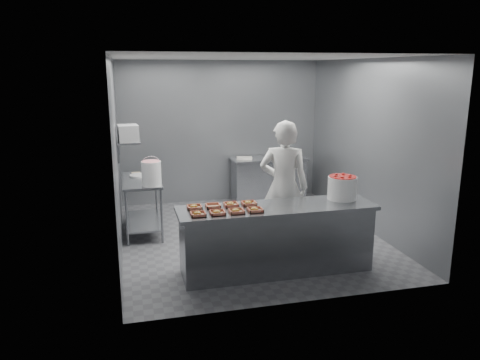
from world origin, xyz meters
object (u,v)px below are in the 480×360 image
(tray_3, at_px, (255,210))
(tray_1, at_px, (217,212))
(tray_2, at_px, (236,211))
(worker, at_px, (284,187))
(tray_7, at_px, (249,203))
(strawberry_tub, at_px, (342,187))
(glaze_bucket, at_px, (151,173))
(tray_4, at_px, (194,207))
(back_counter, at_px, (268,179))
(prep_table, at_px, (142,198))
(tray_5, at_px, (213,206))
(appliance, at_px, (128,133))
(service_counter, at_px, (276,239))
(tray_6, at_px, (231,204))
(tray_0, at_px, (198,214))

(tray_3, bearing_deg, tray_1, 180.00)
(tray_2, relative_size, worker, 0.10)
(tray_7, xyz_separation_m, strawberry_tub, (1.31, -0.04, 0.15))
(worker, distance_m, glaze_bucket, 2.02)
(tray_4, xyz_separation_m, worker, (1.39, 0.54, 0.04))
(tray_7, distance_m, glaze_bucket, 1.80)
(back_counter, distance_m, tray_1, 3.84)
(tray_2, height_order, tray_7, same)
(prep_table, height_order, tray_7, tray_7)
(tray_5, distance_m, appliance, 1.98)
(worker, bearing_deg, prep_table, -8.30)
(service_counter, xyz_separation_m, back_counter, (0.90, 3.25, -0.00))
(tray_4, height_order, worker, worker)
(back_counter, bearing_deg, tray_5, -118.98)
(tray_1, height_order, tray_6, same)
(tray_0, xyz_separation_m, tray_7, (0.72, 0.30, 0.00))
(prep_table, xyz_separation_m, strawberry_tub, (2.62, -1.84, 0.48))
(back_counter, height_order, tray_3, tray_3)
(tray_6, xyz_separation_m, worker, (0.91, 0.54, 0.04))
(service_counter, distance_m, tray_4, 1.17)
(tray_4, bearing_deg, service_counter, -8.06)
(service_counter, distance_m, tray_5, 0.95)
(service_counter, distance_m, tray_0, 1.17)
(strawberry_tub, bearing_deg, tray_6, 178.55)
(service_counter, bearing_deg, tray_7, 156.18)
(tray_6, bearing_deg, tray_2, -90.00)
(strawberry_tub, distance_m, appliance, 3.26)
(back_counter, relative_size, appliance, 4.50)
(back_counter, height_order, tray_5, tray_5)
(glaze_bucket, bearing_deg, service_counter, -45.00)
(back_counter, bearing_deg, strawberry_tub, -88.79)
(tray_3, xyz_separation_m, tray_4, (-0.72, 0.30, 0.00))
(strawberry_tub, bearing_deg, tray_7, 178.29)
(tray_4, xyz_separation_m, tray_7, (0.72, 0.00, 0.00))
(back_counter, distance_m, appliance, 3.38)
(tray_0, relative_size, tray_4, 1.00)
(prep_table, relative_size, appliance, 3.60)
(tray_5, distance_m, glaze_bucket, 1.54)
(tray_2, distance_m, tray_5, 0.38)
(tray_1, relative_size, worker, 0.10)
(strawberry_tub, relative_size, glaze_bucket, 0.85)
(tray_1, distance_m, appliance, 2.22)
(tray_1, height_order, tray_5, tray_1)
(tray_7, relative_size, glaze_bucket, 0.41)
(service_counter, relative_size, appliance, 7.80)
(tray_5, bearing_deg, tray_3, -32.19)
(tray_4, distance_m, strawberry_tub, 2.03)
(tray_4, bearing_deg, back_counter, 57.69)
(tray_4, height_order, appliance, appliance)
(tray_0, bearing_deg, tray_1, 0.00)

